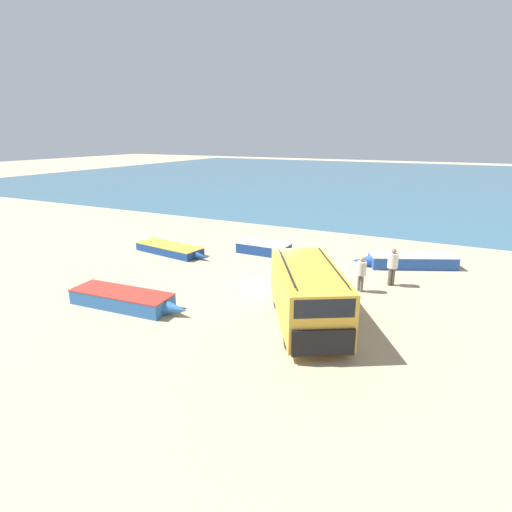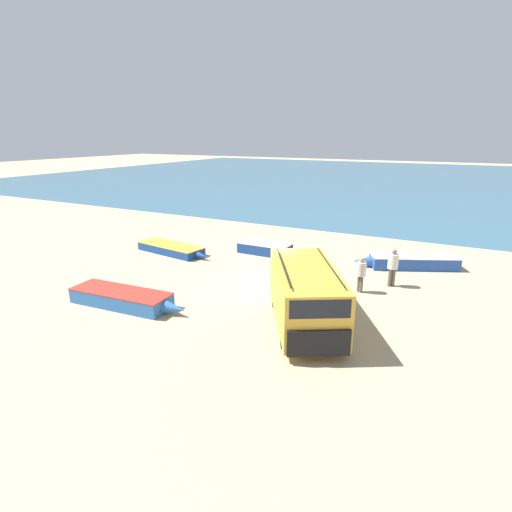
{
  "view_description": "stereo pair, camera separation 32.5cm",
  "coord_description": "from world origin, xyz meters",
  "px_view_note": "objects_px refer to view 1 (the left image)",
  "views": [
    {
      "loc": [
        6.9,
        -15.63,
        6.75
      ],
      "look_at": [
        -1.49,
        1.29,
        1.0
      ],
      "focal_mm": 28.0,
      "sensor_mm": 36.0,
      "label": 1
    },
    {
      "loc": [
        7.19,
        -15.49,
        6.75
      ],
      "look_at": [
        -1.49,
        1.29,
        1.0
      ],
      "focal_mm": 28.0,
      "sensor_mm": 36.0,
      "label": 2
    }
  ],
  "objects_px": {
    "parked_van": "(308,294)",
    "fishing_rowboat_2": "(171,249)",
    "fishing_rowboat_1": "(408,261)",
    "fisherman_0": "(393,264)",
    "fishing_rowboat_3": "(126,299)",
    "fisherman_1": "(361,271)",
    "fishing_rowboat_0": "(266,248)"
  },
  "relations": [
    {
      "from": "fishing_rowboat_0",
      "to": "fisherman_0",
      "type": "bearing_deg",
      "value": -15.39
    },
    {
      "from": "parked_van",
      "to": "fishing_rowboat_2",
      "type": "relative_size",
      "value": 1.07
    },
    {
      "from": "parked_van",
      "to": "fishing_rowboat_0",
      "type": "height_order",
      "value": "parked_van"
    },
    {
      "from": "parked_van",
      "to": "fisherman_0",
      "type": "distance_m",
      "value": 6.0
    },
    {
      "from": "fishing_rowboat_2",
      "to": "fishing_rowboat_3",
      "type": "relative_size",
      "value": 0.99
    },
    {
      "from": "fishing_rowboat_3",
      "to": "fisherman_0",
      "type": "bearing_deg",
      "value": 33.81
    },
    {
      "from": "fishing_rowboat_2",
      "to": "fishing_rowboat_3",
      "type": "height_order",
      "value": "fishing_rowboat_3"
    },
    {
      "from": "fisherman_1",
      "to": "fishing_rowboat_0",
      "type": "bearing_deg",
      "value": -85.08
    },
    {
      "from": "fishing_rowboat_1",
      "to": "fishing_rowboat_3",
      "type": "height_order",
      "value": "fishing_rowboat_1"
    },
    {
      "from": "parked_van",
      "to": "fishing_rowboat_2",
      "type": "distance_m",
      "value": 11.63
    },
    {
      "from": "fishing_rowboat_0",
      "to": "fishing_rowboat_3",
      "type": "distance_m",
      "value": 9.69
    },
    {
      "from": "fishing_rowboat_1",
      "to": "fishing_rowboat_3",
      "type": "relative_size",
      "value": 1.0
    },
    {
      "from": "fishing_rowboat_2",
      "to": "fishing_rowboat_0",
      "type": "bearing_deg",
      "value": 34.61
    },
    {
      "from": "fishing_rowboat_1",
      "to": "fisherman_1",
      "type": "distance_m",
      "value": 4.94
    },
    {
      "from": "fishing_rowboat_2",
      "to": "fishing_rowboat_1",
      "type": "bearing_deg",
      "value": 23.64
    },
    {
      "from": "fishing_rowboat_0",
      "to": "fisherman_0",
      "type": "distance_m",
      "value": 7.82
    },
    {
      "from": "fishing_rowboat_2",
      "to": "fisherman_1",
      "type": "height_order",
      "value": "fisherman_1"
    },
    {
      "from": "fishing_rowboat_0",
      "to": "fisherman_0",
      "type": "relative_size",
      "value": 2.07
    },
    {
      "from": "fishing_rowboat_3",
      "to": "fisherman_1",
      "type": "bearing_deg",
      "value": 31.48
    },
    {
      "from": "fishing_rowboat_0",
      "to": "fisherman_1",
      "type": "bearing_deg",
      "value": -28.6
    },
    {
      "from": "parked_van",
      "to": "fishing_rowboat_3",
      "type": "bearing_deg",
      "value": -106.2
    },
    {
      "from": "parked_van",
      "to": "fishing_rowboat_0",
      "type": "distance_m",
      "value": 9.44
    },
    {
      "from": "fisherman_1",
      "to": "fishing_rowboat_1",
      "type": "bearing_deg",
      "value": -163.7
    },
    {
      "from": "fishing_rowboat_0",
      "to": "fishing_rowboat_1",
      "type": "xyz_separation_m",
      "value": [
        7.86,
        1.08,
        0.02
      ]
    },
    {
      "from": "fishing_rowboat_0",
      "to": "fishing_rowboat_1",
      "type": "height_order",
      "value": "fishing_rowboat_1"
    },
    {
      "from": "parked_van",
      "to": "fishing_rowboat_2",
      "type": "xyz_separation_m",
      "value": [
        -10.33,
        5.25,
        -0.97
      ]
    },
    {
      "from": "fishing_rowboat_1",
      "to": "fisherman_0",
      "type": "height_order",
      "value": "fisherman_0"
    },
    {
      "from": "fishing_rowboat_3",
      "to": "fisherman_0",
      "type": "xyz_separation_m",
      "value": [
        9.35,
        7.34,
        0.75
      ]
    },
    {
      "from": "fishing_rowboat_3",
      "to": "fisherman_1",
      "type": "height_order",
      "value": "fisherman_1"
    },
    {
      "from": "fishing_rowboat_3",
      "to": "fisherman_1",
      "type": "relative_size",
      "value": 3.3
    },
    {
      "from": "fishing_rowboat_0",
      "to": "fishing_rowboat_3",
      "type": "relative_size",
      "value": 0.7
    },
    {
      "from": "parked_van",
      "to": "fishing_rowboat_3",
      "type": "distance_m",
      "value": 7.44
    }
  ]
}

